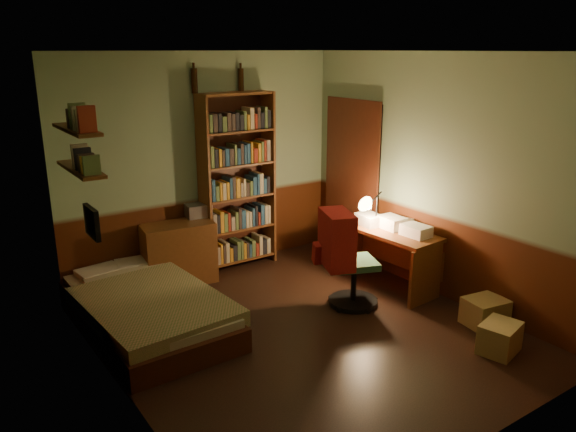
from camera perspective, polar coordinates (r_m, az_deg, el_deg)
floor at (r=5.55m, az=1.49°, el=-11.67°), size 3.50×4.00×0.02m
ceiling at (r=4.89m, az=1.73°, el=16.50°), size 3.50×4.00×0.02m
wall_back at (r=6.75m, az=-8.52°, el=5.17°), size 3.50×0.02×2.60m
wall_left at (r=4.31m, az=-17.70°, el=-2.03°), size 0.02×4.00×2.60m
wall_right at (r=6.23m, az=14.84°, el=3.84°), size 0.02×4.00×2.60m
wall_front at (r=3.71m, az=20.23°, el=-5.29°), size 3.50×0.02×2.60m
doorway at (r=7.16m, az=6.62°, el=3.45°), size 0.06×0.90×2.00m
door_trim at (r=7.14m, az=6.40°, el=3.42°), size 0.02×0.98×2.08m
bed at (r=5.69m, az=-14.26°, el=-7.92°), size 1.14×2.08×0.61m
dresser at (r=6.59m, az=-11.02°, el=-3.75°), size 0.85×0.50×0.72m
mini_stereo at (r=6.69m, az=-9.11°, el=0.58°), size 0.31×0.25×0.15m
bookshelf at (r=6.82m, az=-5.15°, el=3.42°), size 0.93×0.32×2.14m
bottle_left at (r=6.54m, az=-9.50°, el=13.39°), size 0.09×0.09×0.27m
bottle_right at (r=6.81m, az=-4.81°, el=13.63°), size 0.08×0.08×0.26m
desk at (r=6.53m, az=9.87°, el=-4.13°), size 0.61×1.29×0.67m
paper_stack at (r=6.50m, az=11.29°, el=-0.68°), size 0.24×0.29×0.10m
desk_lamp at (r=6.40m, az=9.03°, el=1.83°), size 0.26×0.26×0.68m
office_chair at (r=5.91m, az=6.78°, el=-4.38°), size 0.64×0.61×1.03m
red_jacket at (r=5.43m, az=5.81°, el=2.62°), size 0.44×0.55×0.58m
wall_shelf_lower at (r=5.30m, az=-20.32°, el=4.48°), size 0.20×0.90×0.03m
wall_shelf_upper at (r=5.24m, az=-20.70°, el=8.22°), size 0.20×0.90×0.03m
framed_picture at (r=4.89m, az=-19.31°, el=-0.62°), size 0.04×0.32×0.26m
cardboard_box_a at (r=5.48m, az=20.70°, el=-11.50°), size 0.43×0.37×0.27m
cardboard_box_b at (r=5.93m, az=19.38°, el=-9.17°), size 0.43×0.37×0.27m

